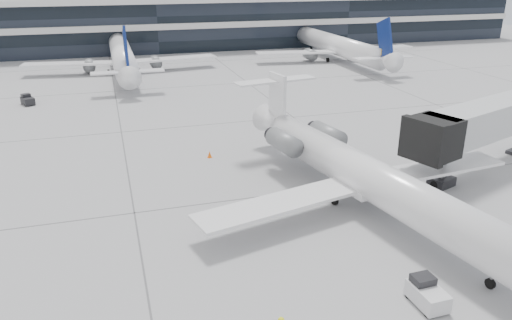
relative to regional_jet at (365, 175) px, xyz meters
name	(u,v)px	position (x,y,z in m)	size (l,w,h in m)	color
ground	(264,196)	(-6.47, 3.88, -2.61)	(220.00, 220.00, 0.00)	gray
terminal	(152,24)	(-6.47, 85.88, 2.39)	(170.00, 22.00, 10.00)	black
bg_jet_center	(124,71)	(-14.47, 58.88, -2.61)	(32.00, 40.00, 9.60)	white
bg_jet_right	(335,60)	(25.53, 58.88, -2.61)	(32.00, 40.00, 9.60)	white
regional_jet	(365,175)	(0.00, 0.00, 0.00)	(26.46, 33.00, 7.64)	white
jet_bridge	(497,117)	(14.75, 3.98, 1.99)	(19.16, 9.67, 6.31)	silver
baggage_tug	(427,293)	(-2.31, -11.40, -1.96)	(1.40, 2.32, 1.45)	silver
traffic_cone	(210,154)	(-8.83, 13.50, -2.31)	(0.44, 0.44, 0.63)	#F7610D
far_tug	(27,100)	(-27.59, 39.45, -2.00)	(2.00, 2.45, 1.35)	black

